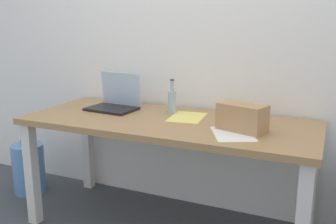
% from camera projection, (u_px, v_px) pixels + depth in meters
% --- Properties ---
extents(back_wall, '(5.20, 0.08, 2.60)m').
position_uv_depth(back_wall, '(193.00, 31.00, 2.67)').
color(back_wall, white).
rests_on(back_wall, ground).
extents(desk, '(1.86, 0.76, 0.75)m').
position_uv_depth(desk, '(168.00, 134.00, 2.43)').
color(desk, '#A37A4C').
rests_on(desk, ground).
extents(laptop_left, '(0.35, 0.28, 0.25)m').
position_uv_depth(laptop_left, '(115.00, 101.00, 2.69)').
color(laptop_left, black).
rests_on(laptop_left, desk).
extents(beer_bottle, '(0.06, 0.06, 0.23)m').
position_uv_depth(beer_bottle, '(172.00, 101.00, 2.56)').
color(beer_bottle, '#99B7C1').
rests_on(beer_bottle, desk).
extents(computer_mouse, '(0.09, 0.11, 0.03)m').
position_uv_depth(computer_mouse, '(253.00, 117.00, 2.40)').
color(computer_mouse, '#724799').
rests_on(computer_mouse, desk).
extents(cardboard_box, '(0.30, 0.22, 0.16)m').
position_uv_depth(cardboard_box, '(242.00, 117.00, 2.14)').
color(cardboard_box, tan).
rests_on(cardboard_box, desk).
extents(paper_sheet_near_back, '(0.24, 0.32, 0.00)m').
position_uv_depth(paper_sheet_near_back, '(187.00, 117.00, 2.46)').
color(paper_sheet_near_back, '#F4E06B').
rests_on(paper_sheet_near_back, desk).
extents(paper_sheet_front_right, '(0.32, 0.36, 0.00)m').
position_uv_depth(paper_sheet_front_right, '(233.00, 134.00, 2.09)').
color(paper_sheet_front_right, white).
rests_on(paper_sheet_front_right, desk).
extents(water_cooler_jug, '(0.25, 0.25, 0.45)m').
position_uv_depth(water_cooler_jug, '(29.00, 168.00, 3.07)').
color(water_cooler_jug, '#598CC6').
rests_on(water_cooler_jug, ground).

